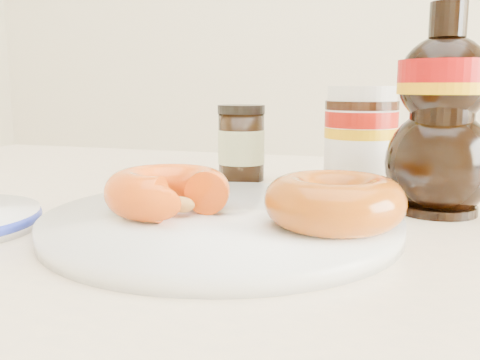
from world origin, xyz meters
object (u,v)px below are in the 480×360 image
(donut_whole, at_px, (334,201))
(syrup_bottle, at_px, (442,111))
(plate, at_px, (222,221))
(nutella_jar, at_px, (361,134))
(dark_jar, at_px, (241,144))
(dining_table, at_px, (298,307))
(donut_bitten, at_px, (168,191))

(donut_whole, height_order, syrup_bottle, syrup_bottle)
(donut_whole, xyz_separation_m, syrup_bottle, (0.08, 0.14, 0.06))
(plate, xyz_separation_m, nutella_jar, (0.09, 0.23, 0.06))
(nutella_jar, relative_size, dark_jar, 1.25)
(syrup_bottle, relative_size, dark_jar, 2.02)
(dining_table, xyz_separation_m, dark_jar, (-0.12, 0.19, 0.13))
(plate, relative_size, dark_jar, 3.08)
(dining_table, bearing_deg, donut_bitten, -147.96)
(dining_table, distance_m, dark_jar, 0.26)
(donut_whole, bearing_deg, dark_jar, 121.89)
(syrup_bottle, distance_m, dark_jar, 0.27)
(donut_whole, relative_size, syrup_bottle, 0.55)
(plate, bearing_deg, syrup_bottle, 35.66)
(nutella_jar, distance_m, dark_jar, 0.15)
(donut_bitten, xyz_separation_m, nutella_jar, (0.13, 0.24, 0.03))
(syrup_bottle, height_order, dark_jar, syrup_bottle)
(plate, height_order, donut_bitten, donut_bitten)
(plate, distance_m, donut_whole, 0.10)
(donut_whole, bearing_deg, dining_table, 121.89)
(dining_table, relative_size, donut_bitten, 13.23)
(dark_jar, bearing_deg, donut_bitten, -86.35)
(nutella_jar, xyz_separation_m, dark_jar, (-0.15, 0.01, -0.02))
(dining_table, height_order, syrup_bottle, syrup_bottle)
(dining_table, height_order, donut_bitten, donut_bitten)
(plate, bearing_deg, dark_jar, 104.10)
(donut_bitten, bearing_deg, dining_table, 26.97)
(donut_bitten, bearing_deg, syrup_bottle, 26.85)
(plate, distance_m, nutella_jar, 0.26)
(plate, height_order, donut_whole, donut_whole)
(dining_table, bearing_deg, syrup_bottle, 31.81)
(dining_table, relative_size, donut_whole, 13.01)
(dining_table, xyz_separation_m, syrup_bottle, (0.12, 0.07, 0.18))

